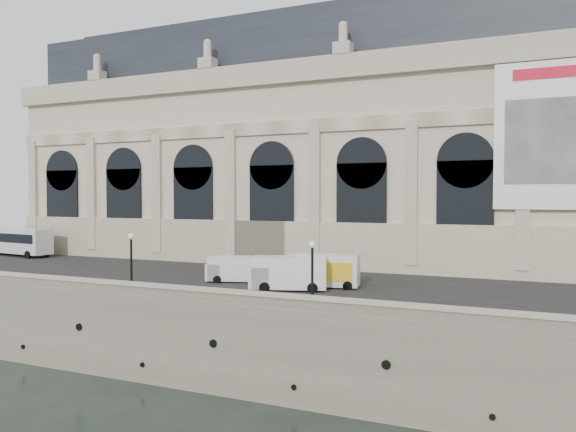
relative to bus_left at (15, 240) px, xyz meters
The scene contains 11 objects.
ground 44.07m from the bus_left, 25.71° to the right, with size 260.00×260.00×0.00m, color black.
quay 42.57m from the bus_left, 22.53° to the left, with size 160.00×70.00×6.00m, color gray.
street 39.39m from the bus_left, ahead, with size 160.00×24.00×0.06m, color #2D2D2D.
parapet 43.10m from the bus_left, 24.99° to the right, with size 160.00×1.40×1.21m.
museum 37.10m from the bus_left, 20.04° to the left, with size 69.00×18.70×29.10m.
bus_left is the anchor object (origin of this frame).
van_b 37.40m from the bus_left, 12.30° to the right, with size 5.53×3.47×2.31m.
van_c 43.71m from the bus_left, 13.43° to the right, with size 6.61×4.21×2.76m.
box_truck 45.14m from the bus_left, ahead, with size 7.23×3.42×2.80m.
lamp_left 36.32m from the bus_left, 27.23° to the right, with size 0.49×0.49×4.80m.
lamp_right 50.51m from the bus_left, 19.63° to the right, with size 0.48×0.48×4.72m.
Camera 1 is at (22.02, -32.71, 13.65)m, focal length 35.00 mm.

